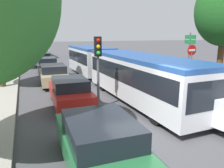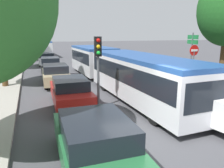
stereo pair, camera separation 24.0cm
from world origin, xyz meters
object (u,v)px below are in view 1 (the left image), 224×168
at_px(queued_car_graphite, 47,65).
at_px(direction_sign_post, 189,48).
at_px(queued_car_tan, 54,75).
at_px(traffic_light, 98,56).
at_px(no_entry_sign, 191,59).
at_px(tree_left_far, 2,22).
at_px(city_bus_rear, 35,47).
at_px(queued_car_white, 43,59).
at_px(articulated_bus, 114,66).
at_px(queued_car_red, 70,92).
at_px(queued_car_green, 100,144).
at_px(tree_left_distant, 4,26).

relative_size(queued_car_graphite, direction_sign_post, 1.13).
relative_size(queued_car_tan, traffic_light, 1.22).
bearing_deg(no_entry_sign, tree_left_far, -135.97).
height_order(city_bus_rear, queued_car_white, city_bus_rear).
bearing_deg(queued_car_white, tree_left_far, 124.02).
relative_size(articulated_bus, queued_car_red, 4.01).
bearing_deg(city_bus_rear, direction_sign_post, -163.03).
relative_size(articulated_bus, queued_car_green, 3.87).
distance_m(city_bus_rear, queued_car_red, 27.73).
xyz_separation_m(queued_car_green, direction_sign_post, (9.41, 7.72, 1.82)).
relative_size(queued_car_tan, no_entry_sign, 1.48).
distance_m(direction_sign_post, tree_left_distant, 22.88).
height_order(articulated_bus, queued_car_white, articulated_bus).
bearing_deg(tree_left_distant, queued_car_red, -79.20).
relative_size(queued_car_tan, queued_car_graphite, 1.03).
bearing_deg(tree_left_far, articulated_bus, -55.47).
height_order(queued_car_white, no_entry_sign, no_entry_sign).
bearing_deg(city_bus_rear, queued_car_tan, 177.16).
distance_m(queued_car_graphite, direction_sign_post, 12.51).
xyz_separation_m(queued_car_graphite, no_entry_sign, (8.36, -9.49, 1.17)).
relative_size(queued_car_green, no_entry_sign, 1.50).
height_order(queued_car_green, tree_left_distant, tree_left_distant).
height_order(tree_left_far, tree_left_distant, tree_left_distant).
height_order(articulated_bus, direction_sign_post, direction_sign_post).
xyz_separation_m(no_entry_sign, direction_sign_post, (0.75, 1.12, 0.68)).
distance_m(queued_car_red, tree_left_distant, 21.53).
distance_m(city_bus_rear, direction_sign_post, 27.24).
relative_size(no_entry_sign, tree_left_distant, 0.41).
relative_size(queued_car_white, tree_left_distant, 0.60).
height_order(articulated_bus, queued_car_green, articulated_bus).
distance_m(queued_car_green, queued_car_white, 21.21).
bearing_deg(direction_sign_post, articulated_bus, 3.62).
xyz_separation_m(city_bus_rear, tree_left_far, (-3.44, -14.38, 3.15)).
distance_m(tree_left_far, tree_left_distant, 7.48).
bearing_deg(city_bus_rear, queued_car_green, 176.83).
bearing_deg(tree_left_distant, queued_car_graphite, -69.19).
xyz_separation_m(queued_car_red, queued_car_tan, (-0.16, 5.04, 0.01)).
height_order(queued_car_graphite, queued_car_white, queued_car_white).
height_order(queued_car_tan, queued_car_white, queued_car_tan).
xyz_separation_m(articulated_bus, no_entry_sign, (4.75, -1.91, 0.48)).
bearing_deg(queued_car_red, queued_car_green, 178.36).
height_order(direction_sign_post, tree_left_distant, tree_left_distant).
height_order(city_bus_rear, tree_left_far, tree_left_far).
xyz_separation_m(articulated_bus, tree_left_far, (-7.18, 10.43, 3.17)).
xyz_separation_m(queued_car_tan, tree_left_distant, (-3.81, 15.78, 3.76)).
bearing_deg(queued_car_red, queued_car_white, 1.91).
height_order(queued_car_green, no_entry_sign, no_entry_sign).
xyz_separation_m(queued_car_red, tree_left_far, (-3.61, 13.35, 3.86)).
bearing_deg(no_entry_sign, articulated_bus, -111.88).
relative_size(traffic_light, tree_left_far, 0.51).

